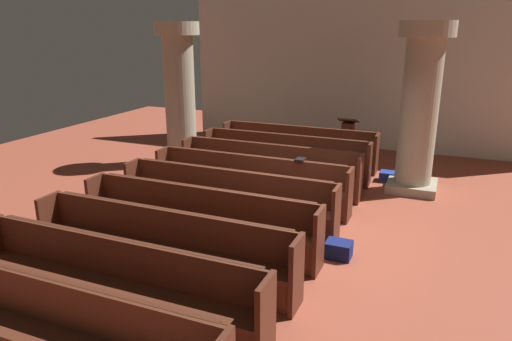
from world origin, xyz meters
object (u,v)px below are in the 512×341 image
(pillar_aisle_side, at_px, (420,106))
(kneeler_box_blue, at_px, (389,176))
(pillar_far_side, at_px, (180,92))
(pew_row_0, at_px, (298,145))
(pew_row_3, at_px, (250,180))
(pew_row_6, at_px, (161,244))
(pew_row_1, at_px, (284,155))
(kneeler_box_navy, at_px, (339,250))
(pew_row_7, at_px, (113,280))
(pew_row_5, at_px, (198,218))
(pew_row_4, at_px, (227,197))
(lectern, at_px, (347,142))
(hymn_book, at_px, (300,159))
(pew_row_8, at_px, (46,329))
(pew_row_2, at_px, (269,166))

(pillar_aisle_side, relative_size, kneeler_box_blue, 8.80)
(pillar_far_side, bearing_deg, pew_row_0, 18.04)
(pew_row_3, height_order, pew_row_6, same)
(pew_row_1, distance_m, kneeler_box_navy, 3.98)
(pew_row_6, height_order, pew_row_7, same)
(pew_row_5, xyz_separation_m, kneeler_box_blue, (2.23, 4.43, -0.39))
(pew_row_4, distance_m, pew_row_7, 2.93)
(pew_row_0, relative_size, lectern, 3.51)
(pillar_aisle_side, bearing_deg, pew_row_0, 162.31)
(kneeler_box_blue, xyz_separation_m, kneeler_box_navy, (-0.20, -3.92, 0.02))
(pew_row_4, relative_size, hymn_book, 17.53)
(pillar_far_side, bearing_deg, kneeler_box_navy, -36.41)
(pew_row_1, height_order, pew_row_6, same)
(pew_row_8, height_order, kneeler_box_blue, pew_row_8)
(pew_row_4, xyz_separation_m, kneeler_box_blue, (2.23, 3.45, -0.39))
(pillar_aisle_side, bearing_deg, pew_row_7, -114.78)
(pillar_aisle_side, bearing_deg, pew_row_3, -143.27)
(pew_row_3, distance_m, pew_row_8, 4.88)
(pillar_aisle_side, height_order, hymn_book, pillar_aisle_side)
(hymn_book, xyz_separation_m, kneeler_box_blue, (1.32, 2.29, -0.84))
(kneeler_box_blue, bearing_deg, pew_row_2, -146.13)
(lectern, bearing_deg, pew_row_8, -96.65)
(pew_row_4, distance_m, pew_row_8, 3.90)
(pew_row_5, relative_size, kneeler_box_navy, 10.26)
(pillar_far_side, bearing_deg, pew_row_1, -2.05)
(lectern, bearing_deg, pew_row_2, -109.67)
(pew_row_1, distance_m, lectern, 2.12)
(pew_row_1, height_order, pew_row_2, same)
(pew_row_2, bearing_deg, hymn_book, -40.93)
(pew_row_5, bearing_deg, pew_row_7, -90.00)
(lectern, bearing_deg, kneeler_box_navy, -78.97)
(pew_row_7, relative_size, hymn_book, 17.53)
(pew_row_5, height_order, lectern, lectern)
(pew_row_1, xyz_separation_m, pew_row_5, (0.00, -3.90, 0.00))
(pew_row_1, bearing_deg, kneeler_box_navy, -59.05)
(pew_row_0, xyz_separation_m, pew_row_8, (0.00, -7.81, 0.00))
(pew_row_0, relative_size, pew_row_6, 1.00)
(pew_row_5, bearing_deg, pew_row_4, 90.00)
(pew_row_0, distance_m, pew_row_7, 6.83)
(pew_row_5, xyz_separation_m, lectern, (1.01, 5.76, -0.04))
(pew_row_2, bearing_deg, pew_row_8, -90.00)
(pew_row_0, bearing_deg, kneeler_box_navy, -65.02)
(pew_row_1, distance_m, hymn_book, 2.04)
(pew_row_1, xyz_separation_m, pew_row_7, (0.00, -5.86, 0.00))
(pillar_far_side, bearing_deg, kneeler_box_blue, 4.93)
(pillar_far_side, relative_size, kneeler_box_navy, 9.02)
(pew_row_1, height_order, kneeler_box_navy, pew_row_1)
(pew_row_4, height_order, lectern, lectern)
(pew_row_4, distance_m, pillar_aisle_side, 4.28)
(pew_row_4, bearing_deg, pew_row_8, -90.00)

